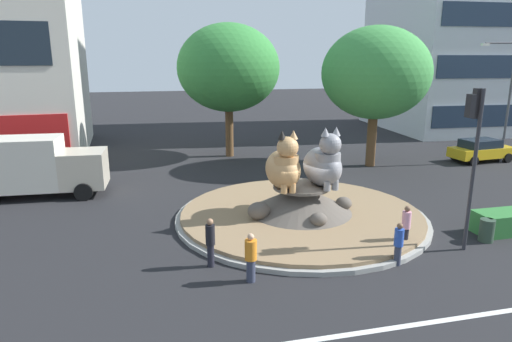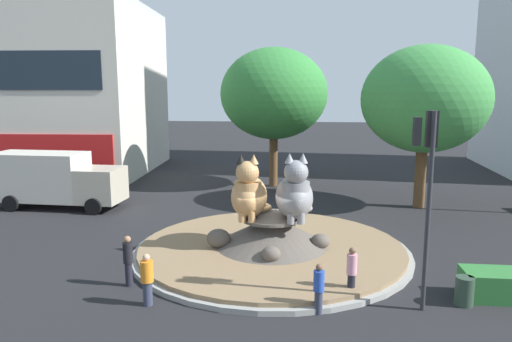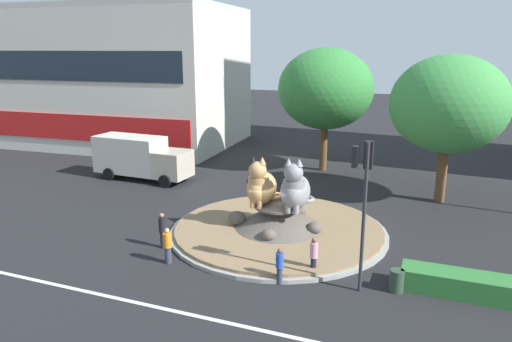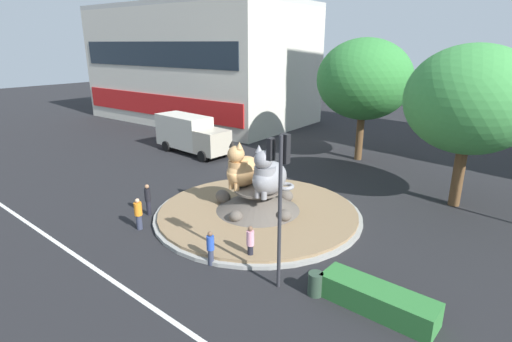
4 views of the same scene
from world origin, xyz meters
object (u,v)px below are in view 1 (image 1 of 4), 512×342
broadleaf_tree_behind_island (228,68)px  litter_bin (487,230)px  cat_statue_calico (284,167)px  streetlight_arm (506,94)px  pedestrian_pink_shirt (406,225)px  pedestrian_black_shirt (210,241)px  delivery_box_truck (27,166)px  traffic_light_mast (474,136)px  cat_statue_grey (324,164)px  sedan_on_far_lane (481,150)px  pedestrian_orange_shirt (251,257)px  pedestrian_blue_shirt (399,243)px  second_tree_near_tower (376,73)px

broadleaf_tree_behind_island → litter_bin: broadleaf_tree_behind_island is taller
cat_statue_calico → litter_bin: cat_statue_calico is taller
streetlight_arm → pedestrian_pink_shirt: 18.18m
pedestrian_black_shirt → delivery_box_truck: delivery_box_truck is taller
litter_bin → delivery_box_truck: bearing=151.3°
traffic_light_mast → pedestrian_black_shirt: 9.99m
pedestrian_black_shirt → litter_bin: size_ratio=1.95×
delivery_box_truck → cat_statue_grey: bearing=-23.1°
cat_statue_calico → pedestrian_pink_shirt: (3.72, -3.66, -1.61)m
sedan_on_far_lane → traffic_light_mast: bearing=-136.6°
pedestrian_orange_shirt → cat_statue_calico: bearing=-94.8°
broadleaf_tree_behind_island → cat_statue_grey: bearing=-82.7°
cat_statue_grey → cat_statue_calico: bearing=-97.5°
broadleaf_tree_behind_island → delivery_box_truck: (-11.76, -7.33, -4.62)m
pedestrian_pink_shirt → delivery_box_truck: size_ratio=0.22×
traffic_light_mast → cat_statue_grey: bearing=43.4°
broadleaf_tree_behind_island → litter_bin: size_ratio=10.37×
traffic_light_mast → broadleaf_tree_behind_island: bearing=18.4°
traffic_light_mast → pedestrian_black_shirt: size_ratio=3.41×
traffic_light_mast → pedestrian_blue_shirt: bearing=103.2°
cat_statue_grey → second_tree_near_tower: 11.57m
pedestrian_pink_shirt → second_tree_near_tower: bearing=123.2°
pedestrian_black_shirt → delivery_box_truck: bearing=-73.5°
cat_statue_calico → pedestrian_orange_shirt: (-2.56, -4.93, -1.62)m
pedestrian_orange_shirt → streetlight_arm: bearing=-125.7°
pedestrian_pink_shirt → sedan_on_far_lane: 17.45m
pedestrian_blue_shirt → second_tree_near_tower: bearing=139.2°
pedestrian_pink_shirt → pedestrian_blue_shirt: 1.69m
sedan_on_far_lane → pedestrian_orange_shirt: bearing=-151.0°
pedestrian_blue_shirt → cat_statue_calico: bearing=-169.0°
litter_bin → pedestrian_black_shirt: bearing=178.3°
traffic_light_mast → sedan_on_far_lane: 16.88m
pedestrian_blue_shirt → delivery_box_truck: bearing=-145.5°
cat_statue_calico → delivery_box_truck: 13.39m
cat_statue_calico → pedestrian_orange_shirt: size_ratio=1.58×
second_tree_near_tower → pedestrian_blue_shirt: 15.74m
cat_statue_calico → delivery_box_truck: bearing=-119.2°
cat_statue_calico → streetlight_arm: bearing=112.6°
pedestrian_blue_shirt → delivery_box_truck: (-14.37, 11.38, 0.84)m
cat_statue_grey → litter_bin: size_ratio=3.12×
traffic_light_mast → pedestrian_black_shirt: bearing=86.6°
cat_statue_grey → pedestrian_pink_shirt: cat_statue_grey is taller
streetlight_arm → sedan_on_far_lane: streetlight_arm is taller
pedestrian_blue_shirt → litter_bin: pedestrian_blue_shirt is taller
second_tree_near_tower → pedestrian_black_shirt: 18.06m
pedestrian_blue_shirt → traffic_light_mast: bearing=85.1°
cat_statue_calico → pedestrian_black_shirt: bearing=-46.2°
pedestrian_pink_shirt → broadleaf_tree_behind_island: bearing=156.8°
pedestrian_orange_shirt → sedan_on_far_lane: (19.22, 12.98, -0.05)m
broadleaf_tree_behind_island → pedestrian_orange_shirt: size_ratio=5.66×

